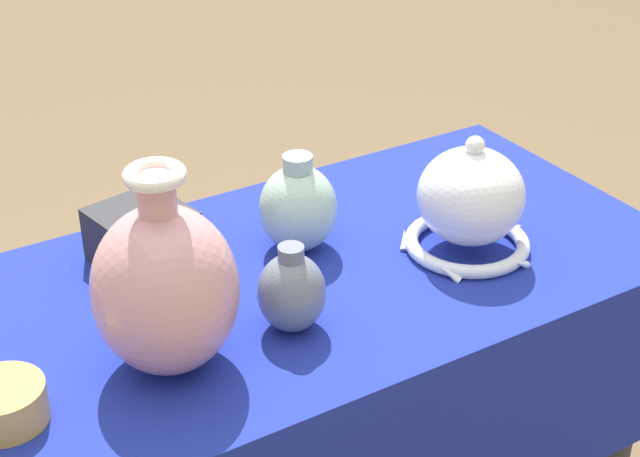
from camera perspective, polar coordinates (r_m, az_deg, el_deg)
display_table at (r=1.50m, az=-2.44°, el=-6.25°), size 1.27×0.59×0.72m
vase_tall_bulbous at (r=1.25m, az=-9.00°, el=-3.41°), size 0.19×0.19×0.29m
vase_dome_bell at (r=1.52m, az=8.73°, el=1.42°), size 0.20×0.21×0.20m
mosaic_tile_box at (r=1.51m, az=-10.26°, el=-0.49°), size 0.15×0.16×0.09m
pot_squat_ochre at (r=1.25m, az=-17.91°, el=-9.69°), size 0.10×0.10×0.05m
jar_round_slate at (r=1.33m, az=-1.66°, el=-3.70°), size 0.09×0.09×0.13m
jar_round_celadon at (r=1.51m, az=-1.28°, el=1.24°), size 0.12×0.12×0.16m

